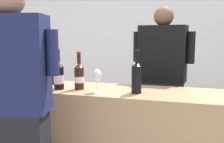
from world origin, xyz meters
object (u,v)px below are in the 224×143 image
object	(u,v)px
wine_bottle_2	(20,71)
wine_glass	(97,76)
wine_bottle_0	(79,76)
wine_bottle_5	(137,77)
person_guest	(15,119)
wine_bottle_4	(52,71)
wine_bottle_1	(41,70)
person_server	(162,92)
wine_bottle_3	(59,76)

from	to	relation	value
wine_bottle_2	wine_glass	size ratio (longest dim) A/B	1.77
wine_bottle_0	wine_bottle_5	world-z (taller)	wine_bottle_5
wine_bottle_5	person_guest	distance (m)	0.92
wine_bottle_2	wine_bottle_4	world-z (taller)	wine_bottle_4
wine_bottle_1	person_server	bearing A→B (deg)	23.18
wine_bottle_2	person_guest	distance (m)	0.78
person_server	wine_glass	bearing A→B (deg)	-121.04
wine_bottle_5	wine_bottle_4	bearing A→B (deg)	168.87
wine_bottle_0	wine_glass	size ratio (longest dim) A/B	1.72
wine_bottle_2	person_guest	size ratio (longest dim) A/B	0.19
wine_bottle_1	wine_bottle_5	size ratio (longest dim) A/B	0.90
wine_bottle_4	person_server	xyz separation A→B (m)	(0.95, 0.51, -0.25)
wine_bottle_5	person_server	bearing A→B (deg)	78.58
wine_bottle_3	wine_glass	world-z (taller)	wine_bottle_3
wine_bottle_3	wine_bottle_4	xyz separation A→B (m)	(-0.17, 0.19, 0.01)
wine_bottle_3	wine_bottle_5	world-z (taller)	wine_bottle_5
wine_bottle_2	wine_glass	world-z (taller)	wine_bottle_2
person_server	wine_bottle_5	bearing A→B (deg)	-101.42
wine_bottle_5	wine_glass	size ratio (longest dim) A/B	1.85
wine_bottle_1	person_server	xyz separation A→B (m)	(1.09, 0.47, -0.24)
wine_bottle_1	wine_bottle_2	bearing A→B (deg)	-146.30
wine_bottle_1	wine_glass	distance (m)	0.70
person_guest	wine_bottle_1	bearing A→B (deg)	108.31
wine_bottle_0	person_server	xyz separation A→B (m)	(0.62, 0.66, -0.24)
person_guest	wine_bottle_0	bearing A→B (deg)	67.33
wine_bottle_1	wine_glass	xyz separation A→B (m)	(0.65, -0.26, 0.01)
wine_bottle_1	person_server	distance (m)	1.21
wine_bottle_4	wine_bottle_5	xyz separation A→B (m)	(0.82, -0.16, 0.01)
wine_bottle_0	person_server	world-z (taller)	person_server
wine_bottle_1	wine_bottle_4	bearing A→B (deg)	-18.51
person_server	person_guest	distance (m)	1.47
wine_bottle_1	wine_bottle_2	size ratio (longest dim) A/B	0.94
wine_bottle_0	wine_bottle_4	bearing A→B (deg)	155.88
person_server	person_guest	world-z (taller)	person_guest
wine_bottle_1	wine_bottle_3	size ratio (longest dim) A/B	0.91
wine_bottle_0	wine_bottle_2	xyz separation A→B (m)	(-0.63, 0.09, 0.00)
wine_bottle_1	wine_bottle_3	world-z (taller)	wine_bottle_3
wine_bottle_2	person_server	bearing A→B (deg)	24.65
person_server	person_guest	size ratio (longest dim) A/B	0.98
wine_bottle_3	wine_bottle_5	bearing A→B (deg)	2.75
wine_bottle_0	person_guest	size ratio (longest dim) A/B	0.18
person_server	wine_bottle_0	bearing A→B (deg)	-133.08
person_guest	wine_bottle_3	bearing A→B (deg)	82.85
wine_bottle_2	person_guest	world-z (taller)	person_guest
wine_bottle_1	wine_bottle_3	distance (m)	0.39
wine_bottle_3	person_guest	world-z (taller)	person_guest
wine_bottle_4	wine_glass	size ratio (longest dim) A/B	1.83
wine_bottle_3	person_server	xyz separation A→B (m)	(0.78, 0.71, -0.24)
wine_bottle_2	wine_bottle_4	distance (m)	0.31
wine_bottle_1	wine_bottle_4	size ratio (longest dim) A/B	0.92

